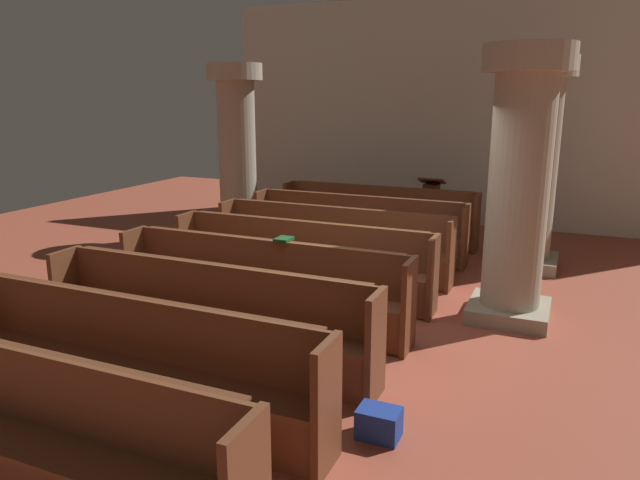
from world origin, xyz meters
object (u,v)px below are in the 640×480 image
Objects in this scene: pew_row_4 at (260,282)px; kneeler_box_blue at (379,423)px; pew_row_7 at (15,425)px; pew_row_5 at (206,314)px; pew_row_3 at (300,258)px; pillar_aisle_side at (534,161)px; pillar_far_side at (237,148)px; lectern at (431,210)px; pew_row_1 at (357,225)px; pillar_aisle_rear at (519,182)px; pew_row_6 at (129,358)px; hymn_book at (284,239)px; pew_row_2 at (332,240)px; pew_row_0 at (378,213)px.

kneeler_box_blue is (1.98, -1.66, -0.41)m from pew_row_4.
pew_row_7 is 2.59m from kneeler_box_blue.
pew_row_5 is at bearing -90.00° from pew_row_4.
pew_row_3 is 1.14× the size of pillar_aisle_side.
pillar_far_side is (-2.58, 2.74, 1.12)m from pew_row_3.
lectern is (0.72, 6.54, -0.07)m from pew_row_5.
pew_row_1 is 1.00× the size of pew_row_7.
pew_row_1 is 1.14× the size of pillar_aisle_rear.
pew_row_7 is at bearing -90.00° from pew_row_5.
hymn_book reaches higher than pew_row_6.
pew_row_4 is at bearing -97.56° from lectern.
pew_row_2 is 2.18m from pew_row_4.
pillar_far_side is 14.46× the size of hymn_book.
pew_row_0 is 1.00× the size of pew_row_4.
pew_row_0 is 3.32× the size of lectern.
pew_row_3 is at bearing -90.00° from pew_row_0.
pillar_aisle_rear is at bearing 26.68° from hymn_book.
pillar_far_side is 3.87m from lectern.
hymn_book is (2.81, -3.65, -0.64)m from pillar_far_side.
pew_row_5 is at bearing 163.90° from kneeler_box_blue.
lectern reaches higher than kneeler_box_blue.
pew_row_6 is at bearing -165.26° from kneeler_box_blue.
pillar_far_side reaches higher than pew_row_1.
hymn_book is (0.22, 2.37, 0.49)m from pew_row_6.
pillar_aisle_rear is at bearing 43.34° from pew_row_5.
pew_row_4 and pew_row_5 have the same top height.
hymn_book is at bearing 79.99° from pew_row_5.
lectern is 5.32m from hymn_book.
pillar_aisle_side is at bearing 90.00° from pillar_aisle_rear.
pew_row_4 is at bearing -90.00° from pew_row_2.
pew_row_4 is (0.00, -3.28, 0.00)m from pew_row_1.
pew_row_3 is at bearing 103.85° from hymn_book.
pew_row_2 is at bearing 90.00° from pew_row_4.
pillar_aisle_rear reaches higher than pew_row_5.
pew_row_4 is at bearing 139.96° from kneeler_box_blue.
pew_row_2 is 1.00× the size of pew_row_7.
pew_row_4 and pew_row_6 have the same top height.
kneeler_box_blue is at bearing -96.87° from pillar_aisle_side.
pillar_aisle_rear is at bearing 53.65° from pew_row_6.
pillar_far_side is at bearing 154.90° from pillar_aisle_rear.
pillar_far_side is (-2.58, 0.55, 1.12)m from pew_row_1.
pew_row_3 and pew_row_7 have the same top height.
pew_row_1 is 5.46m from pew_row_6.
pew_row_6 is 2.43m from hymn_book.
pillar_aisle_side is 5.21m from pillar_far_side.
pew_row_4 is 1.14× the size of pillar_far_side.
pew_row_3 is 1.00× the size of pew_row_5.
pew_row_7 is 7.57m from pillar_aisle_side.
pew_row_3 is at bearing 90.00° from pew_row_7.
pillar_far_side is 2.92× the size of lectern.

